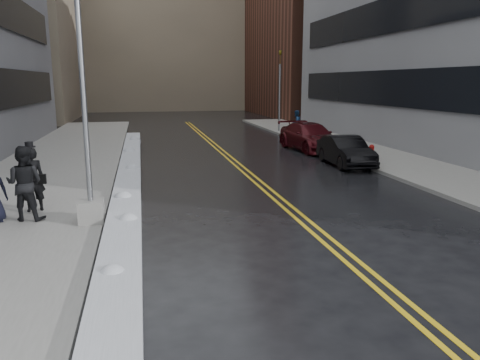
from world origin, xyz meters
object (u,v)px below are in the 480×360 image
car_maroon (310,137)px  car_black (345,151)px  lamppost (86,134)px  pedestrian_b (24,183)px  fire_hydrant (371,151)px  pedestrian_fedora (32,179)px  traffic_signal (280,88)px  pedestrian_east (296,123)px

car_maroon → car_black: bearing=-96.9°
lamppost → pedestrian_b: bearing=161.6°
fire_hydrant → pedestrian_fedora: pedestrian_fedora is taller
traffic_signal → fire_hydrant: bearing=-88.0°
lamppost → pedestrian_east: bearing=57.4°
traffic_signal → car_black: bearing=-94.4°
lamppost → traffic_signal: lamppost is taller
car_maroon → lamppost: bearing=-136.3°
pedestrian_fedora → pedestrian_b: pedestrian_b is taller
pedestrian_b → car_maroon: (12.54, 11.91, -0.39)m
fire_hydrant → car_black: car_black is taller
pedestrian_b → car_maroon: bearing=-124.4°
pedestrian_fedora → pedestrian_east: pedestrian_fedora is taller
car_black → pedestrian_b: bearing=-148.7°
lamppost → car_black: size_ratio=1.81×
car_black → pedestrian_fedora: bearing=-152.1°
pedestrian_fedora → pedestrian_b: (0.00, -0.93, 0.08)m
lamppost → pedestrian_b: (-1.74, 0.58, -1.36)m
pedestrian_fedora → pedestrian_east: (13.93, 17.56, -0.07)m
car_black → pedestrian_east: bearing=85.1°
pedestrian_b → car_maroon: pedestrian_b is taller
pedestrian_east → pedestrian_b: bearing=19.5°
lamppost → car_maroon: 16.60m
lamppost → pedestrian_east: lamppost is taller
traffic_signal → pedestrian_east: (0.39, -2.94, -2.39)m
lamppost → car_maroon: bearing=49.1°
lamppost → pedestrian_fedora: 2.72m
fire_hydrant → traffic_signal: traffic_signal is taller
lamppost → car_maroon: size_ratio=1.43×
pedestrian_b → pedestrian_east: (13.93, 18.49, -0.16)m
fire_hydrant → lamppost: bearing=-147.0°
fire_hydrant → pedestrian_fedora: 15.48m
lamppost → car_black: 13.11m
pedestrian_b → pedestrian_east: bearing=-114.9°
lamppost → fire_hydrant: lamppost is taller
pedestrian_east → car_black: bearing=49.0°
pedestrian_fedora → car_maroon: 16.67m
pedestrian_b → car_black: pedestrian_b is taller
lamppost → fire_hydrant: bearing=33.0°
traffic_signal → pedestrian_b: size_ratio=2.94×
traffic_signal → pedestrian_east: 3.81m
fire_hydrant → pedestrian_b: pedestrian_b is taller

